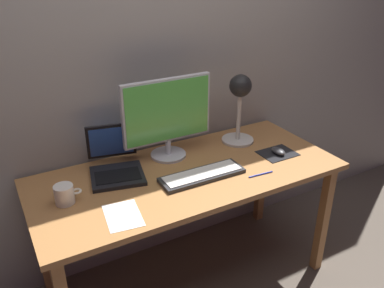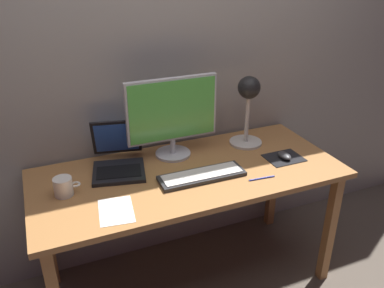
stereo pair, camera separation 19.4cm
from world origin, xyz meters
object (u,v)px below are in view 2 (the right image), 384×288
(monitor, at_px, (172,114))
(coffee_mug, at_px, (64,187))
(mouse, at_px, (285,156))
(laptop, at_px, (118,155))
(keyboard_main, at_px, (202,175))
(desk_lamp, at_px, (248,100))
(pen, at_px, (262,178))

(monitor, xyz_separation_m, coffee_mug, (-0.61, -0.19, -0.20))
(monitor, bearing_deg, mouse, -27.13)
(monitor, height_order, laptop, monitor)
(keyboard_main, relative_size, coffee_mug, 3.60)
(desk_lamp, xyz_separation_m, mouse, (0.10, -0.25, -0.25))
(keyboard_main, bearing_deg, desk_lamp, 33.28)
(coffee_mug, distance_m, pen, 0.96)
(desk_lamp, relative_size, coffee_mug, 3.34)
(mouse, bearing_deg, desk_lamp, 111.37)
(laptop, distance_m, desk_lamp, 0.79)
(pen, bearing_deg, desk_lamp, 71.73)
(laptop, xyz_separation_m, pen, (0.63, -0.41, -0.06))
(keyboard_main, bearing_deg, mouse, 1.10)
(monitor, bearing_deg, coffee_mug, -162.95)
(coffee_mug, bearing_deg, desk_lamp, 8.59)
(laptop, relative_size, coffee_mug, 3.13)
(mouse, height_order, pen, mouse)
(desk_lamp, distance_m, coffee_mug, 1.09)
(monitor, xyz_separation_m, laptop, (-0.31, -0.01, -0.18))
(laptop, bearing_deg, keyboard_main, -37.74)
(mouse, bearing_deg, coffee_mug, 175.37)
(keyboard_main, xyz_separation_m, laptop, (-0.36, 0.28, 0.05))
(desk_lamp, distance_m, mouse, 0.37)
(keyboard_main, distance_m, pen, 0.30)
(laptop, height_order, mouse, laptop)
(monitor, bearing_deg, desk_lamp, -3.45)
(desk_lamp, relative_size, mouse, 4.27)
(monitor, xyz_separation_m, keyboard_main, (0.05, -0.29, -0.23))
(monitor, distance_m, keyboard_main, 0.38)
(monitor, relative_size, pen, 3.60)
(mouse, bearing_deg, pen, -148.87)
(monitor, relative_size, coffee_mug, 4.11)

